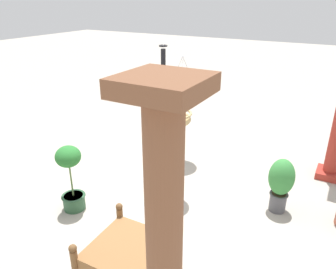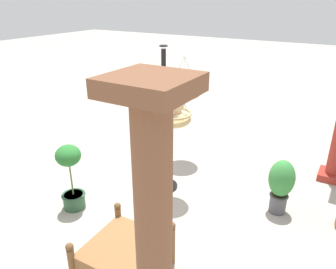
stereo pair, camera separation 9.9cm
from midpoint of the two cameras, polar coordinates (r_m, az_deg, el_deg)
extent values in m
plane|color=#A8A093|center=(5.38, 0.00, -10.21)|extent=(40.00, 40.00, 0.00)
cylinder|color=black|center=(5.03, -0.15, 1.88)|extent=(0.07, 0.07, 2.27)
cylinder|color=black|center=(5.53, -0.14, -8.94)|extent=(0.44, 0.44, 0.04)
torus|color=black|center=(4.73, -0.17, 15.26)|extent=(0.12, 0.12, 0.02)
ellipsoid|color=tan|center=(4.73, 1.50, 2.68)|extent=(0.52, 0.52, 0.20)
torus|color=tan|center=(4.70, 1.51, 3.73)|extent=(0.54, 0.54, 0.04)
ellipsoid|color=silver|center=(4.72, 1.51, 2.90)|extent=(0.46, 0.46, 0.17)
cylinder|color=#B7B7BC|center=(4.50, 1.56, 6.50)|extent=(0.22, 0.14, 0.55)
cylinder|color=#B7B7BC|center=(4.67, 2.82, 7.12)|extent=(0.22, 0.14, 0.55)
cylinder|color=#B7B7BC|center=(4.67, 0.27, 7.13)|extent=(0.01, 0.25, 0.55)
torus|color=#B7B7BC|center=(4.54, 1.59, 10.22)|extent=(0.06, 0.06, 0.01)
ellipsoid|color=tan|center=(4.66, 1.63, 4.75)|extent=(0.26, 0.22, 0.31)
sphere|color=tan|center=(4.59, 1.67, 7.59)|extent=(0.24, 0.24, 0.20)
ellipsoid|color=#D9B683|center=(4.56, 2.48, 7.28)|extent=(0.10, 0.09, 0.06)
sphere|color=black|center=(4.55, 2.81, 7.26)|extent=(0.03, 0.03, 0.03)
sphere|color=tan|center=(4.63, 2.11, 8.75)|extent=(0.08, 0.08, 0.08)
sphere|color=tan|center=(4.51, 1.23, 8.37)|extent=(0.08, 0.08, 0.08)
ellipsoid|color=tan|center=(4.75, 2.80, 5.57)|extent=(0.08, 0.15, 0.20)
ellipsoid|color=tan|center=(4.52, 1.14, 4.68)|extent=(0.08, 0.15, 0.20)
ellipsoid|color=tan|center=(4.71, 3.23, 3.46)|extent=(0.09, 0.18, 0.09)
ellipsoid|color=tan|center=(4.59, 2.39, 2.94)|extent=(0.09, 0.18, 0.09)
ellipsoid|color=tan|center=(5.90, 3.24, 7.09)|extent=(0.59, 0.59, 0.16)
torus|color=tan|center=(5.88, 3.26, 7.76)|extent=(0.61, 0.61, 0.04)
ellipsoid|color=silver|center=(5.89, 3.24, 7.28)|extent=(0.52, 0.52, 0.13)
cylinder|color=#B7B7BC|center=(5.67, 3.37, 10.30)|extent=(0.25, 0.15, 0.60)
cylinder|color=#B7B7BC|center=(5.88, 4.46, 10.73)|extent=(0.25, 0.15, 0.60)
cylinder|color=#B7B7BC|center=(5.87, 2.13, 10.76)|extent=(0.01, 0.28, 0.60)
torus|color=#B7B7BC|center=(5.75, 3.39, 13.51)|extent=(0.06, 0.06, 0.01)
cube|color=#9E2D23|center=(6.43, 27.10, -6.41)|extent=(0.43, 0.43, 0.12)
cube|color=brown|center=(1.64, -1.33, 8.66)|extent=(0.44, 0.44, 0.10)
cube|color=olive|center=(3.99, -6.86, -20.81)|extent=(0.85, 0.80, 0.40)
cube|color=#382819|center=(3.88, -6.99, -19.00)|extent=(0.75, 0.71, 0.06)
cylinder|color=brown|center=(4.06, 1.42, -18.74)|extent=(0.08, 0.08, 0.50)
cylinder|color=brown|center=(4.39, -7.95, -15.27)|extent=(0.08, 0.08, 0.50)
cylinder|color=brown|center=(3.94, -15.63, -21.46)|extent=(0.08, 0.08, 0.50)
sphere|color=brown|center=(3.88, 1.46, -15.65)|extent=(0.09, 0.09, 0.09)
sphere|color=brown|center=(4.22, -8.17, -12.27)|extent=(0.09, 0.09, 0.09)
sphere|color=brown|center=(3.75, -16.11, -18.37)|extent=(0.09, 0.09, 0.09)
cylinder|color=#4C4C51|center=(5.18, 19.19, -11.27)|extent=(0.24, 0.24, 0.29)
torus|color=#444449|center=(5.11, 19.39, -10.03)|extent=(0.27, 0.27, 0.03)
cylinder|color=#382819|center=(5.11, 19.38, -10.08)|extent=(0.21, 0.21, 0.03)
ellipsoid|color=#38843D|center=(4.96, 19.83, -7.22)|extent=(0.37, 0.37, 0.56)
cylinder|color=#2D5638|center=(5.19, -15.56, -11.07)|extent=(0.32, 0.32, 0.23)
torus|color=#294E32|center=(5.13, -15.68, -10.12)|extent=(0.35, 0.35, 0.03)
cylinder|color=#382819|center=(5.14, -15.67, -10.16)|extent=(0.28, 0.28, 0.03)
cylinder|color=#4C6B38|center=(5.00, -16.00, -7.61)|extent=(0.02, 0.02, 0.50)
ellipsoid|color=#28702D|center=(4.81, -16.51, -3.55)|extent=(0.36, 0.36, 0.31)
camera|label=1|loc=(0.05, -89.42, 0.25)|focal=34.84mm
camera|label=2|loc=(0.05, 90.58, -0.25)|focal=34.84mm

